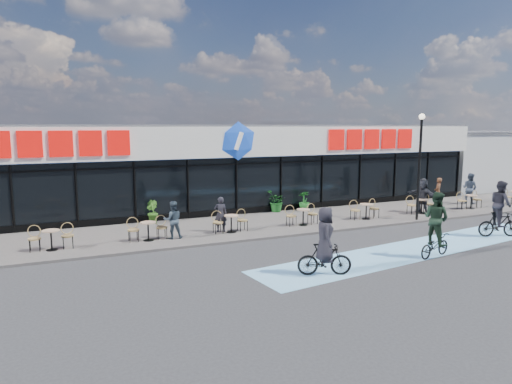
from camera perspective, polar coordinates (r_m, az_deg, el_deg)
ground at (r=17.02m, az=6.16°, el=-7.27°), size 120.00×120.00×0.00m
sidewalk at (r=20.91m, az=0.03°, el=-4.13°), size 44.00×5.00×0.10m
bike_lane at (r=18.18m, az=19.66°, el=-6.68°), size 14.17×4.13×0.01m
building at (r=25.58m, az=-4.85°, el=3.32°), size 30.60×6.57×4.75m
neighbour_building at (r=38.26m, az=25.11°, el=3.80°), size 9.20×7.20×4.11m
lamp_post at (r=22.76m, az=19.80°, el=4.11°), size 0.28×0.28×5.00m
bistro_set_1 at (r=18.14m, az=-24.22°, el=-5.18°), size 1.54×0.62×0.90m
bistro_set_2 at (r=18.39m, az=-13.38°, el=-4.48°), size 1.54×0.62×0.90m
bistro_set_3 at (r=19.27m, az=-3.21°, el=-3.68°), size 1.54×0.62×0.90m
bistro_set_4 at (r=20.70m, az=5.80°, el=-2.87°), size 1.54×0.62×0.90m
bistro_set_5 at (r=22.57m, az=13.47°, el=-2.12°), size 1.54×0.62×0.90m
bistro_set_6 at (r=24.79m, az=19.87°, el=-1.47°), size 1.54×0.62×0.90m
bistro_set_7 at (r=27.26m, az=25.16°, el=-0.92°), size 1.54×0.62×0.90m
potted_plant_left at (r=21.46m, az=-12.87°, el=-2.44°), size 0.67×0.73×1.06m
potted_plant_mid at (r=23.67m, az=2.55°, el=-1.16°), size 1.34×1.34×1.13m
potted_plant_right at (r=24.25m, az=6.04°, el=-1.09°), size 0.61×0.61×1.02m
patron_left at (r=19.31m, az=-4.45°, el=-2.79°), size 0.63×0.52×1.50m
patron_right at (r=18.39m, az=-10.37°, el=-3.44°), size 0.78×0.63×1.51m
pedestrian_a at (r=24.98m, az=20.09°, el=-0.39°), size 0.76×1.72×1.79m
pedestrian_b at (r=28.94m, az=25.15°, el=0.42°), size 0.84×0.98×1.75m
pedestrian_c at (r=27.40m, az=21.79°, el=0.03°), size 0.68×0.66×1.58m
cyclist_a at (r=17.02m, az=21.53°, el=-4.29°), size 1.67×1.05×2.31m
cyclist_b at (r=21.23m, az=28.19°, el=-2.25°), size 1.79×1.11×2.33m
cyclist_c at (r=14.13m, az=8.59°, el=-6.87°), size 1.72×1.06×2.13m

